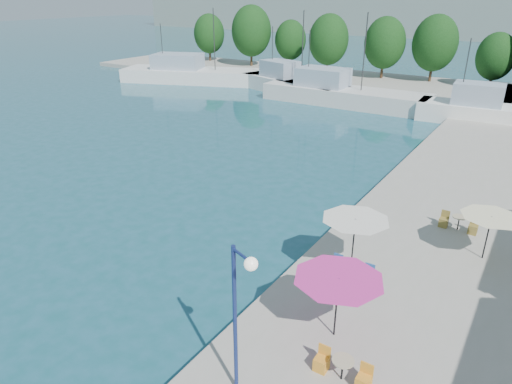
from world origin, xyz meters
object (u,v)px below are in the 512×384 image
Objects in this scene: street_lamp at (241,299)px; umbrella_cream at (491,222)px; trawler_02 at (290,85)px; trawler_04 at (496,114)px; umbrella_pink at (338,285)px; trawler_03 at (341,94)px; umbrella_white at (355,225)px; trawler_01 at (197,74)px.

umbrella_cream is at bearing 89.91° from street_lamp.
trawler_02 is 23.86m from trawler_04.
trawler_04 is 36.06m from umbrella_pink.
trawler_02 reaches higher than street_lamp.
trawler_03 is 16.06m from trawler_04.
umbrella_cream is at bearing -87.75° from trawler_04.
umbrella_white is (-1.05, 4.07, 0.18)m from umbrella_pink.
umbrella_pink is at bearing 94.06° from street_lamp.
trawler_01 reaches higher than street_lamp.
umbrella_white is 8.09m from street_lamp.
trawler_01 and trawler_02 have the same top height.
trawler_01 and trawler_04 have the same top height.
umbrella_pink is 1.18× the size of umbrella_cream.
trawler_02 is 7.95m from trawler_03.
umbrella_white is (-1.53, -31.96, 1.80)m from trawler_04.
trawler_01 is 56.12m from street_lamp.
trawler_04 is (23.74, -2.47, 0.00)m from trawler_02.
trawler_02 reaches higher than umbrella_cream.
trawler_04 is 5.76× the size of umbrella_cream.
umbrella_white reaches higher than umbrella_cream.
trawler_04 is at bearing -23.81° from trawler_01.
trawler_02 is 47.91m from street_lamp.
trawler_02 is (14.91, 0.30, 0.00)m from trawler_01.
trawler_04 is at bearing 96.33° from umbrella_cream.
umbrella_pink is at bearing -94.85° from trawler_04.
umbrella_cream is at bearing -30.40° from trawler_02.
street_lamp is at bearing -70.58° from trawler_03.
umbrella_cream is (4.60, 4.29, -0.43)m from umbrella_white.
street_lamp is at bearing -69.33° from trawler_01.
trawler_03 and trawler_04 have the same top height.
umbrella_pink is (15.57, -36.45, 1.63)m from trawler_03.
trawler_01 is 14.91m from trawler_02.
trawler_01 is at bearing 152.33° from street_lamp.
street_lamp is at bearing -111.16° from umbrella_cream.
trawler_01 is 4.48× the size of street_lamp.
street_lamp is at bearing -44.58° from trawler_02.
trawler_04 is (16.05, -0.43, 0.00)m from trawler_03.
trawler_04 is (38.64, -2.17, 0.00)m from trawler_01.
trawler_04 is 27.87m from umbrella_cream.
trawler_02 and trawler_04 have the same top height.
trawler_01 is at bearing 172.70° from trawler_04.
trawler_04 is at bearing -1.70° from trawler_03.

